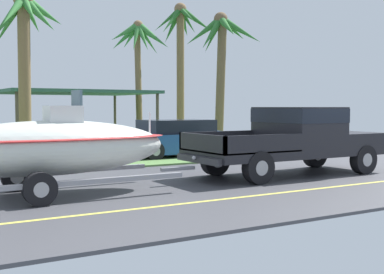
{
  "coord_description": "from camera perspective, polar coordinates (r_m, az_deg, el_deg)",
  "views": [
    {
      "loc": [
        -10.28,
        -10.26,
        1.86
      ],
      "look_at": [
        -3.35,
        1.29,
        1.06
      ],
      "focal_mm": 48.24,
      "sensor_mm": 36.0,
      "label": 1
    }
  ],
  "objects": [
    {
      "name": "palm_tree_mid",
      "position": [
        23.74,
        3.29,
        9.94
      ],
      "size": [
        3.03,
        3.06,
        6.15
      ],
      "color": "brown",
      "rests_on": "ground"
    },
    {
      "name": "palm_tree_near_left",
      "position": [
        19.55,
        -18.0,
        10.69
      ],
      "size": [
        2.86,
        2.88,
        6.03
      ],
      "color": "brown",
      "rests_on": "ground"
    },
    {
      "name": "parked_sedan_near",
      "position": [
        19.08,
        -1.31,
        -0.2
      ],
      "size": [
        4.49,
        1.88,
        1.38
      ],
      "color": "#234C89",
      "rests_on": "ground"
    },
    {
      "name": "ground",
      "position": [
        21.37,
        -2.09,
        -1.65
      ],
      "size": [
        36.0,
        22.0,
        0.11
      ],
      "color": "#424247"
    },
    {
      "name": "boat_on_trailer",
      "position": [
        11.08,
        -15.38,
        -1.11
      ],
      "size": [
        6.28,
        2.23,
        2.21
      ],
      "color": "gray",
      "rests_on": "ground"
    },
    {
      "name": "carport_awning",
      "position": [
        24.86,
        -12.98,
        4.73
      ],
      "size": [
        6.75,
        5.55,
        2.6
      ],
      "color": "#4C4238",
      "rests_on": "ground"
    },
    {
      "name": "palm_tree_near_right",
      "position": [
        26.66,
        -5.97,
        9.85
      ],
      "size": [
        2.97,
        2.88,
        6.23
      ],
      "color": "brown",
      "rests_on": "ground"
    },
    {
      "name": "pickup_truck_towing",
      "position": [
        14.47,
        11.59,
        0.04
      ],
      "size": [
        5.82,
        2.16,
        1.85
      ],
      "color": "black",
      "rests_on": "ground"
    },
    {
      "name": "palm_tree_far_left",
      "position": [
        27.44,
        -1.22,
        10.64
      ],
      "size": [
        2.89,
        3.27,
        7.28
      ],
      "color": "brown",
      "rests_on": "ground"
    }
  ]
}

